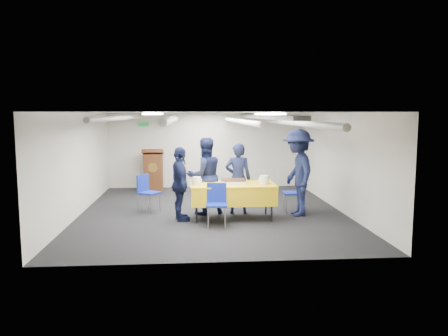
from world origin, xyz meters
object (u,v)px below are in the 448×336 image
at_px(chair_near, 217,200).
at_px(sailor_a, 238,178).
at_px(sailor_c, 180,184).
at_px(sailor_d, 298,172).
at_px(sailor_b, 205,176).
at_px(serving_table, 233,193).
at_px(sheet_cake, 233,181).
at_px(chair_left, 146,189).
at_px(podium, 153,170).
at_px(chair_right, 296,189).

height_order(chair_near, sailor_a, sailor_a).
height_order(sailor_c, sailor_d, sailor_d).
height_order(sailor_a, sailor_b, sailor_b).
xyz_separation_m(serving_table, sailor_c, (-1.13, -0.06, 0.23)).
height_order(sheet_cake, sailor_c, sailor_c).
distance_m(serving_table, sheet_cake, 0.26).
bearing_deg(chair_left, chair_near, -42.48).
distance_m(serving_table, chair_near, 0.68).
relative_size(chair_left, sailor_c, 0.55).
relative_size(podium, sailor_a, 0.77).
height_order(sheet_cake, chair_right, chair_right).
distance_m(serving_table, chair_left, 2.12).
distance_m(chair_right, chair_left, 3.48).
relative_size(serving_table, sailor_d, 0.94).
xyz_separation_m(chair_right, sailor_c, (-2.66, -0.60, 0.26)).
bearing_deg(sheet_cake, chair_right, 17.88).
height_order(podium, sailor_a, sailor_a).
distance_m(chair_near, chair_left, 2.10).
xyz_separation_m(serving_table, chair_left, (-1.93, 0.86, -0.03)).
height_order(chair_right, sailor_a, sailor_a).
bearing_deg(sailor_a, serving_table, 77.82).
xyz_separation_m(chair_right, chair_left, (-3.46, 0.32, 0.00)).
distance_m(sheet_cake, sailor_a, 0.48).
bearing_deg(chair_near, sheet_cake, 56.93).
bearing_deg(sailor_d, chair_left, -102.83).
distance_m(podium, sailor_d, 4.99).
bearing_deg(sailor_b, sailor_d, 152.42).
distance_m(podium, sailor_c, 3.93).
xyz_separation_m(chair_near, sailor_d, (1.86, 0.78, 0.44)).
bearing_deg(chair_left, sheet_cake, -22.49).
bearing_deg(sailor_c, sailor_d, -93.56).
xyz_separation_m(sailor_c, sailor_d, (2.61, 0.28, 0.18)).
xyz_separation_m(sailor_a, sailor_b, (-0.75, 0.01, 0.06)).
bearing_deg(sheet_cake, podium, 118.65).
height_order(chair_left, sailor_b, sailor_b).
distance_m(sheet_cake, chair_right, 1.61).
distance_m(sailor_a, sailor_c, 1.42).
distance_m(chair_right, sailor_a, 1.39).
xyz_separation_m(chair_right, sailor_a, (-1.36, -0.03, 0.28)).
bearing_deg(serving_table, sheet_cake, 73.27).
relative_size(chair_near, chair_left, 1.00).
xyz_separation_m(chair_near, chair_left, (-1.55, 1.42, 0.00)).
distance_m(sailor_c, sailor_d, 2.63).
bearing_deg(chair_right, sailor_a, -178.56).
height_order(serving_table, sailor_d, sailor_d).
distance_m(serving_table, podium, 4.27).
bearing_deg(sailor_b, sailor_a, 159.57).
bearing_deg(chair_right, sailor_c, -167.26).
xyz_separation_m(chair_left, sailor_d, (3.41, -0.64, 0.44)).
xyz_separation_m(sheet_cake, sailor_a, (0.15, 0.45, -0.01)).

